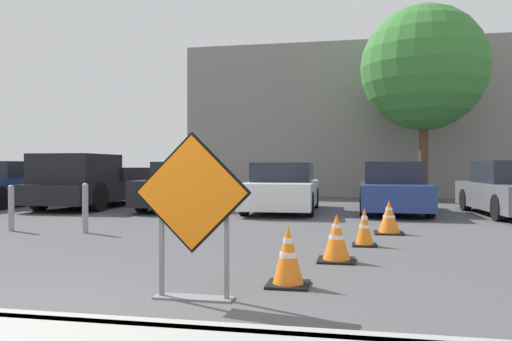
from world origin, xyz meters
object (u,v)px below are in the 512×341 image
Objects in this scene: traffic_cone_fourth at (389,217)px; parked_car_second at (186,186)px; parked_car_third at (283,189)px; bollard_second at (11,207)px; traffic_cone_third at (364,227)px; parked_car_fourth at (393,189)px; road_closed_sign at (192,207)px; traffic_cone_second at (337,238)px; bollard_nearest at (85,207)px; traffic_cone_nearest at (288,256)px; pickup_truck at (92,183)px; parked_car_nearest at (2,185)px.

traffic_cone_fourth is 7.31m from parked_car_second.
parked_car_third reaches higher than bollard_second.
bollard_second reaches higher than traffic_cone_fourth.
traffic_cone_third is 0.15× the size of parked_car_fourth.
road_closed_sign is 9.93m from parked_car_fourth.
bollard_second is (-6.76, 0.55, 0.18)m from traffic_cone_third.
traffic_cone_second is 1.04× the size of traffic_cone_third.
traffic_cone_fourth is 5.75m from bollard_nearest.
traffic_cone_second is 0.71× the size of bollard_second.
traffic_cone_third is 5.21m from bollard_nearest.
traffic_cone_nearest is at bearing -38.38° from bollard_nearest.
pickup_truck is at bearing 143.36° from traffic_cone_third.
traffic_cone_fourth is (0.49, 1.55, 0.01)m from traffic_cone_third.
parked_car_second is 1.08× the size of parked_car_third.
parked_car_fourth is at bearing 81.46° from traffic_cone_third.
traffic_cone_third is 6.13m from parked_car_third.
traffic_cone_nearest is at bearing -107.28° from traffic_cone_second.
parked_car_third is at bearing 98.32° from traffic_cone_nearest.
traffic_cone_third is 0.98× the size of traffic_cone_fourth.
parked_car_fourth reaches higher than traffic_cone_fourth.
road_closed_sign is 0.34× the size of parked_car_second.
traffic_cone_fourth is (1.34, 4.43, -0.01)m from traffic_cone_nearest.
parked_car_second is 3.05m from parked_car_third.
road_closed_sign reaches higher than parked_car_second.
bollard_nearest is at bearing 141.62° from traffic_cone_nearest.
parked_car_fourth is (2.57, 9.59, -0.25)m from road_closed_sign.
traffic_cone_nearest is 0.14× the size of parked_car_second.
parked_car_nearest is (-10.29, 8.76, 0.35)m from traffic_cone_nearest.
traffic_cone_nearest reaches higher than traffic_cone_third.
traffic_cone_fourth is 0.14× the size of parked_car_third.
pickup_truck is at bearing 118.25° from bollard_nearest.
parked_car_second is 6.03m from parked_car_fourth.
traffic_cone_nearest is 0.72× the size of bollard_second.
parked_car_second is at bearing 73.90° from bollard_second.
road_closed_sign reaches higher than traffic_cone_fourth.
traffic_cone_nearest is 6.83m from bollard_second.
pickup_truck is at bearing 123.78° from road_closed_sign.
bollard_second reaches higher than traffic_cone_second.
bollard_second is at bearing 72.80° from parked_car_second.
traffic_cone_third is at bearing -4.63° from bollard_second.
parked_car_second is (-4.27, 9.09, 0.34)m from traffic_cone_nearest.
traffic_cone_nearest is 1.55m from traffic_cone_second.
traffic_cone_fourth is 9.73m from pickup_truck.
parked_car_second is at bearing -179.10° from parked_car_nearest.
traffic_cone_fourth is 4.46m from parked_car_fourth.
road_closed_sign is 1.77× the size of bollard_second.
pickup_truck is (3.02, 0.16, 0.07)m from parked_car_nearest.
parked_car_nearest is at bearing 2.45° from pickup_truck.
traffic_cone_nearest is 0.12× the size of pickup_truck.
parked_car_second reaches higher than traffic_cone_third.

